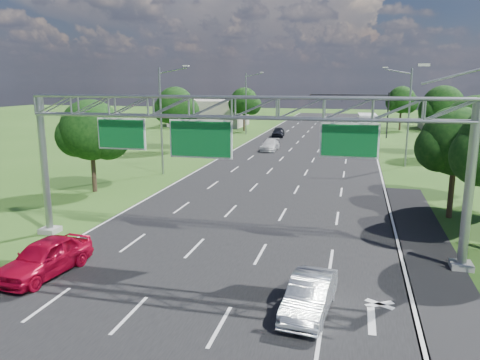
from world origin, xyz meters
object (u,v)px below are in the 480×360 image
(sign_gantry, at_px, (235,119))
(silver_sedan, at_px, (310,295))
(box_truck, at_px, (367,127))
(red_coupe, at_px, (45,257))
(traffic_signal, at_px, (365,104))

(sign_gantry, xyz_separation_m, silver_sedan, (4.53, -6.10, -6.17))
(silver_sedan, bearing_deg, box_truck, 93.10)
(sign_gantry, xyz_separation_m, red_coupe, (-7.68, -5.39, -6.05))
(traffic_signal, distance_m, box_truck, 3.48)
(silver_sedan, relative_size, box_truck, 0.45)
(traffic_signal, xyz_separation_m, red_coupe, (-14.83, -58.39, -4.32))
(sign_gantry, height_order, box_truck, sign_gantry)
(sign_gantry, relative_size, red_coupe, 4.75)
(silver_sedan, bearing_deg, traffic_signal, 93.60)
(red_coupe, distance_m, silver_sedan, 12.23)
(traffic_signal, xyz_separation_m, box_truck, (0.52, 0.10, -3.44))
(traffic_signal, height_order, silver_sedan, traffic_signal)
(red_coupe, xyz_separation_m, box_truck, (15.35, 58.49, 0.88))
(sign_gantry, height_order, red_coupe, sign_gantry)
(silver_sedan, bearing_deg, red_coupe, -177.19)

